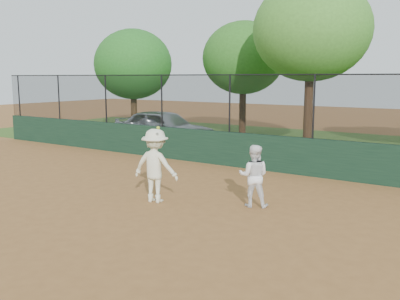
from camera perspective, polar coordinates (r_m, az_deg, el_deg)
The scene contains 10 objects.
ground at distance 10.82m, azimuth -10.13°, elevation -7.48°, with size 80.00×80.00×0.00m, color brown.
back_wall at distance 15.46m, azimuth 5.36°, elevation -0.04°, with size 26.00×0.20×1.20m, color #173421.
grass_strip at distance 20.96m, azimuth 13.17°, elevation 0.57°, with size 36.00×12.00×0.01m, color #2C4C17.
parked_car at distance 20.39m, azimuth -4.69°, elevation 2.88°, with size 1.95×4.86×1.66m, color #ABB1B4.
player_second at distance 10.79m, azimuth 6.88°, elevation -3.30°, with size 0.73×0.57×1.51m, color white.
player_main at distance 11.14m, azimuth -5.72°, elevation -2.01°, with size 1.29×0.88×1.97m.
fence_assembly at distance 15.29m, azimuth 5.36°, elevation 6.03°, with size 26.00×0.06×2.00m.
tree_0 at distance 25.86m, azimuth -8.58°, elevation 10.77°, with size 4.55×4.14×5.78m.
tree_1 at distance 23.55m, azimuth 5.56°, elevation 11.63°, with size 4.34×3.94×5.96m.
tree_2 at distance 19.32m, azimuth 14.05°, elevation 14.66°, with size 4.85×4.41×7.10m.
Camera 1 is at (7.23, -7.43, 3.10)m, focal length 40.00 mm.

